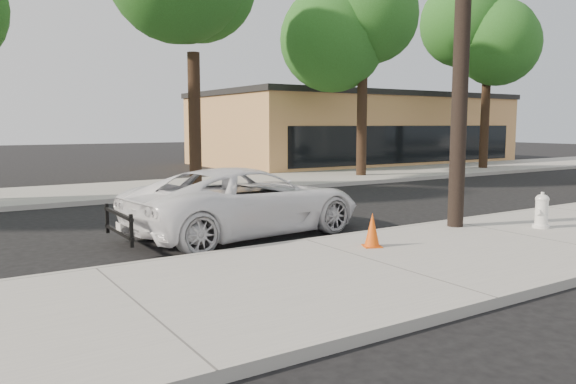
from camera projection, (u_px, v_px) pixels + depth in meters
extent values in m
plane|color=black|center=(253.00, 230.00, 12.71)|extent=(120.00, 120.00, 0.00)
cube|color=gray|center=(382.00, 267.00, 9.11)|extent=(90.00, 4.40, 0.15)
cube|color=gray|center=(135.00, 190.00, 19.80)|extent=(90.00, 5.00, 0.15)
cube|color=#9E9B93|center=(305.00, 243.00, 10.95)|extent=(90.00, 0.12, 0.16)
cube|color=tan|center=(353.00, 130.00, 34.42)|extent=(18.00, 10.00, 4.00)
cylinder|color=black|center=(463.00, 16.00, 11.83)|extent=(0.34, 0.34, 9.00)
cylinder|color=black|center=(195.00, 120.00, 20.00)|extent=(0.44, 0.44, 4.75)
sphere|color=#214D16|center=(192.00, 5.00, 19.52)|extent=(4.80, 4.80, 4.80)
cylinder|color=black|center=(362.00, 125.00, 24.56)|extent=(0.44, 0.44, 4.40)
sphere|color=#214D16|center=(363.00, 40.00, 24.12)|extent=(4.35, 4.35, 4.35)
sphere|color=#214D16|center=(381.00, 12.00, 23.93)|extent=(3.48, 3.48, 3.48)
cylinder|color=black|center=(485.00, 123.00, 28.68)|extent=(0.44, 0.44, 4.60)
sphere|color=#214D16|center=(488.00, 46.00, 28.21)|extent=(4.65, 4.65, 4.65)
sphere|color=#214D16|center=(505.00, 20.00, 28.01)|extent=(3.72, 3.72, 3.72)
imported|color=white|center=(247.00, 201.00, 12.09)|extent=(5.53, 3.03, 1.47)
cylinder|color=white|center=(541.00, 226.00, 12.18)|extent=(0.35, 0.35, 0.07)
cylinder|color=white|center=(541.00, 214.00, 12.14)|extent=(0.27, 0.27, 0.61)
ellipsoid|color=white|center=(542.00, 199.00, 12.10)|extent=(0.29, 0.29, 0.20)
cylinder|color=white|center=(542.00, 211.00, 12.14)|extent=(0.39, 0.16, 0.12)
cylinder|color=white|center=(542.00, 211.00, 12.14)|extent=(0.18, 0.22, 0.16)
cube|color=#E24F0B|center=(372.00, 246.00, 10.30)|extent=(0.43, 0.43, 0.02)
cone|color=#E24F0B|center=(372.00, 230.00, 10.26)|extent=(0.38, 0.38, 0.63)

